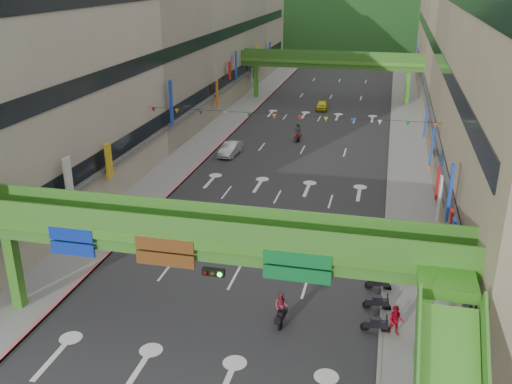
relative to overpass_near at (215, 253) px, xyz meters
The scene contains 22 objects.
road_slab 44.93m from the overpass_near, 91.20° to the left, with size 18.00×140.00×0.02m, color #28282B.
sidewalk_left 46.47m from the overpass_near, 104.97° to the left, with size 4.00×140.00×0.15m, color gray.
sidewalk_right 46.03m from the overpass_near, 77.29° to the left, with size 4.00×140.00×0.15m, color gray.
curb_left 46.02m from the overpass_near, 102.67° to the left, with size 0.20×140.00×0.18m, color #CC5959.
curb_right 45.65m from the overpass_near, 79.63° to the left, with size 0.20×140.00×0.18m, color gray.
building_row_left 49.02m from the overpass_near, 114.00° to the left, with size 12.80×95.00×19.00m.
building_row_right 48.30m from the overpass_near, 68.03° to the left, with size 12.80×95.00×19.00m.
overpass_near is the anchor object (origin of this frame).
overpass_far 59.63m from the overpass_near, 90.90° to the left, with size 28.00×2.20×7.10m.
hill_left 155.52m from the overpass_near, 95.88° to the left, with size 168.00×140.00×112.00m, color #1C4419.
hill_right 176.35m from the overpass_near, 82.15° to the left, with size 208.00×176.00×128.00m, color #1C4419.
bunting_string 24.65m from the overpass_near, 92.17° to the left, with size 26.00×0.36×0.47m.
scooter_rider_near 12.84m from the overpass_near, 91.22° to the left, with size 0.71×1.59×2.08m.
scooter_rider_mid 5.62m from the overpass_near, 40.09° to the left, with size 0.84×1.60×1.94m.
scooter_rider_left 12.93m from the overpass_near, 112.56° to the left, with size 0.92×1.60×1.89m.
scooter_rider_far 38.09m from the overpass_near, 92.99° to the left, with size 0.97×1.58×2.12m.
parked_scooter_row 11.63m from the overpass_near, 42.32° to the left, with size 1.60×9.35×1.08m.
car_silver 32.34m from the overpass_near, 104.34° to the left, with size 1.46×4.19×1.38m, color #B9BCC2.
car_yellow 54.02m from the overpass_near, 91.31° to the left, with size 1.53×3.80×1.29m, color gold.
pedestrian_red 10.23m from the overpass_near, 16.45° to the left, with size 0.81×0.63×1.67m, color #A5061A.
pedestrian_dark 14.66m from the overpass_near, 45.27° to the left, with size 0.96×0.40×1.64m, color black.
pedestrian_blue 14.85m from the overpass_near, 51.28° to the left, with size 0.73×0.47×1.56m, color #3B3F63.
Camera 1 is at (8.44, -18.13, 18.00)m, focal length 40.00 mm.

